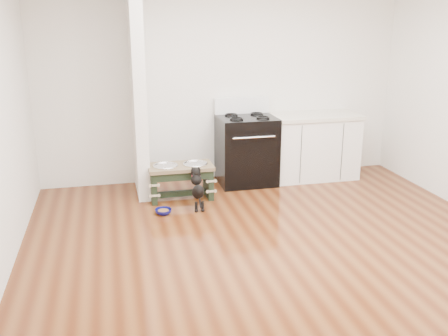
# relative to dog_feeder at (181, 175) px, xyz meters

# --- Properties ---
(ground) EXTENTS (5.00, 5.00, 0.00)m
(ground) POSITION_rel_dog_feeder_xyz_m (0.72, -1.72, -0.31)
(ground) COLOR #4A200D
(ground) RESTS_ON ground
(room_shell) EXTENTS (5.00, 5.00, 5.00)m
(room_shell) POSITION_rel_dog_feeder_xyz_m (0.72, -1.72, 1.31)
(room_shell) COLOR silver
(room_shell) RESTS_ON ground
(partition_wall) EXTENTS (0.15, 0.80, 2.70)m
(partition_wall) POSITION_rel_dog_feeder_xyz_m (-0.45, 0.38, 1.04)
(partition_wall) COLOR silver
(partition_wall) RESTS_ON ground
(oven_range) EXTENTS (0.76, 0.69, 1.14)m
(oven_range) POSITION_rel_dog_feeder_xyz_m (0.97, 0.44, 0.17)
(oven_range) COLOR black
(oven_range) RESTS_ON ground
(cabinet_run) EXTENTS (1.24, 0.64, 0.91)m
(cabinet_run) POSITION_rel_dog_feeder_xyz_m (1.95, 0.45, 0.14)
(cabinet_run) COLOR white
(cabinet_run) RESTS_ON ground
(dog_feeder) EXTENTS (0.80, 0.43, 0.46)m
(dog_feeder) POSITION_rel_dog_feeder_xyz_m (0.00, 0.00, 0.00)
(dog_feeder) COLOR black
(dog_feeder) RESTS_ON ground
(puppy) EXTENTS (0.14, 0.41, 0.49)m
(puppy) POSITION_rel_dog_feeder_xyz_m (0.14, -0.37, -0.05)
(puppy) COLOR black
(puppy) RESTS_ON ground
(floor_bowl) EXTENTS (0.24, 0.24, 0.06)m
(floor_bowl) POSITION_rel_dog_feeder_xyz_m (-0.28, -0.47, -0.28)
(floor_bowl) COLOR #0C0D54
(floor_bowl) RESTS_ON ground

